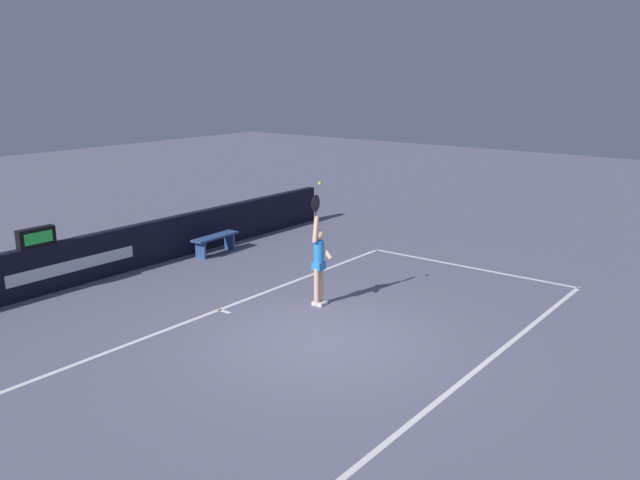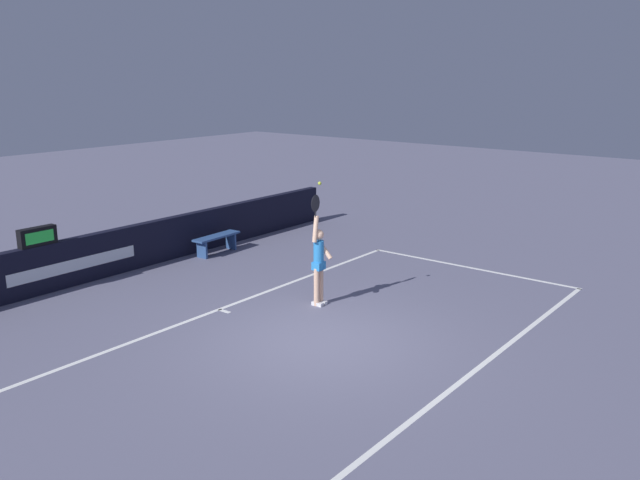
% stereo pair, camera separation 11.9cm
% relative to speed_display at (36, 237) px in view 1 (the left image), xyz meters
% --- Properties ---
extents(ground_plane, '(60.00, 60.00, 0.00)m').
position_rel_speed_display_xyz_m(ground_plane, '(1.62, -6.25, -1.25)').
color(ground_plane, slate).
extents(court_lines, '(11.60, 5.32, 0.00)m').
position_rel_speed_display_xyz_m(court_lines, '(1.62, -6.27, -1.24)').
color(court_lines, white).
rests_on(court_lines, ground).
extents(back_wall, '(15.21, 0.23, 1.05)m').
position_rel_speed_display_xyz_m(back_wall, '(1.62, 0.00, -0.72)').
color(back_wall, black).
rests_on(back_wall, ground).
extents(speed_display, '(0.80, 0.20, 0.39)m').
position_rel_speed_display_xyz_m(speed_display, '(0.00, 0.00, 0.00)').
color(speed_display, black).
rests_on(speed_display, back_wall).
extents(tennis_player, '(0.41, 0.39, 2.28)m').
position_rel_speed_display_xyz_m(tennis_player, '(3.07, -5.06, -0.31)').
color(tennis_player, beige).
rests_on(tennis_player, ground).
extents(tennis_ball, '(0.07, 0.07, 0.07)m').
position_rel_speed_display_xyz_m(tennis_ball, '(3.00, -5.14, 1.25)').
color(tennis_ball, '#CBE53A').
extents(courtside_bench_near, '(1.43, 0.44, 0.48)m').
position_rel_speed_display_xyz_m(courtside_bench_near, '(4.50, -0.57, -0.88)').
color(courtside_bench_near, '#2D4E86').
rests_on(courtside_bench_near, ground).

